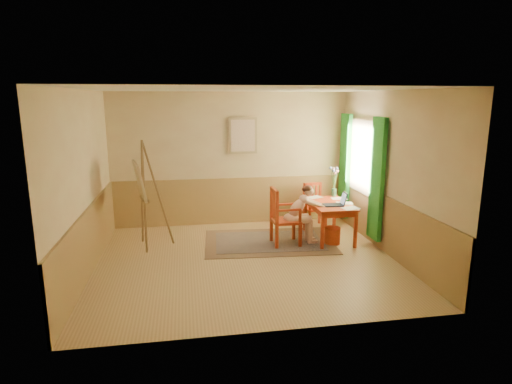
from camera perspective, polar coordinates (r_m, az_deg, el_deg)
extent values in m
cube|color=tan|center=(7.26, -1.24, -9.21)|extent=(5.00, 4.50, 0.02)
cube|color=white|center=(6.74, -1.35, 13.66)|extent=(5.00, 4.50, 0.02)
cube|color=tan|center=(9.07, -3.37, 4.41)|extent=(5.00, 0.02, 2.80)
cube|color=tan|center=(4.69, 2.72, -3.25)|extent=(5.00, 0.02, 2.80)
cube|color=tan|center=(6.96, -22.19, 1.03)|extent=(0.02, 4.50, 2.80)
cube|color=tan|center=(7.63, 17.71, 2.30)|extent=(0.02, 4.50, 2.80)
cube|color=tan|center=(9.21, -3.28, -1.17)|extent=(5.00, 0.04, 1.00)
cube|color=tan|center=(7.18, -21.37, -6.02)|extent=(0.04, 4.50, 1.00)
cube|color=tan|center=(7.82, 17.08, -4.21)|extent=(0.04, 4.50, 1.00)
cube|color=white|center=(8.57, 14.21, 4.59)|extent=(0.02, 1.00, 1.30)
cube|color=tan|center=(8.56, 14.08, 4.59)|extent=(0.03, 1.12, 1.42)
cube|color=green|center=(7.89, 15.88, 1.63)|extent=(0.08, 0.45, 2.20)
cube|color=green|center=(9.30, 11.80, 3.43)|extent=(0.08, 0.45, 2.20)
cube|color=tan|center=(9.00, -1.78, 7.56)|extent=(0.60, 0.04, 0.76)
cube|color=beige|center=(8.97, -1.76, 7.55)|extent=(0.50, 0.02, 0.66)
cube|color=#8C7251|center=(8.13, 1.75, -6.66)|extent=(2.51, 1.77, 0.01)
cube|color=#1A1732|center=(8.13, 1.75, -6.61)|extent=(2.08, 1.34, 0.01)
cube|color=#BF3F1C|center=(8.22, 9.82, -1.58)|extent=(0.72, 1.20, 0.04)
cube|color=#BF3F1C|center=(8.23, 9.80, -2.06)|extent=(0.62, 1.10, 0.10)
cube|color=#BF3F1C|center=(7.71, 8.87, -5.26)|extent=(0.06, 0.06, 0.68)
cube|color=#BF3F1C|center=(7.93, 13.18, -4.96)|extent=(0.06, 0.06, 0.68)
cube|color=#BF3F1C|center=(8.72, 6.59, -3.10)|extent=(0.06, 0.06, 0.68)
cube|color=#BF3F1C|center=(8.91, 10.46, -2.89)|extent=(0.06, 0.06, 0.68)
cube|color=#BF3F1C|center=(7.88, 3.99, -3.87)|extent=(0.51, 0.49, 0.05)
cube|color=#BF3F1C|center=(7.70, 2.80, -6.12)|extent=(0.06, 0.06, 0.43)
cube|color=#BF3F1C|center=(7.82, 5.93, -5.89)|extent=(0.06, 0.06, 0.43)
cube|color=#BF3F1C|center=(8.09, 2.06, -5.20)|extent=(0.06, 0.06, 0.43)
cube|color=#BF3F1C|center=(8.20, 5.06, -4.99)|extent=(0.06, 0.06, 0.43)
cube|color=#BF3F1C|center=(7.54, 2.84, -2.09)|extent=(0.06, 0.06, 0.59)
cube|color=#BF3F1C|center=(7.93, 2.09, -1.34)|extent=(0.06, 0.06, 0.59)
cube|color=#BF3F1C|center=(7.68, 2.48, 0.19)|extent=(0.07, 0.47, 0.06)
cube|color=#BF3F1C|center=(7.64, 2.65, -2.01)|extent=(0.03, 0.05, 0.48)
cube|color=#BF3F1C|center=(7.74, 2.46, -1.82)|extent=(0.03, 0.05, 0.48)
cube|color=#BF3F1C|center=(7.84, 2.27, -1.63)|extent=(0.03, 0.05, 0.48)
cube|color=#BF3F1C|center=(7.61, 4.44, -2.43)|extent=(0.44, 0.06, 0.04)
cube|color=#BF3F1C|center=(7.70, 5.92, -3.19)|extent=(0.04, 0.04, 0.24)
cube|color=#BF3F1C|center=(8.00, 3.62, -1.68)|extent=(0.44, 0.06, 0.04)
cube|color=#BF3F1C|center=(8.09, 5.04, -2.41)|extent=(0.04, 0.04, 0.24)
cube|color=#BF3F1C|center=(9.07, 7.88, -2.21)|extent=(0.42, 0.44, 0.04)
cube|color=#BF3F1C|center=(9.23, 6.40, -3.22)|extent=(0.05, 0.05, 0.37)
cube|color=#BF3F1C|center=(8.90, 7.18, -3.85)|extent=(0.05, 0.05, 0.37)
cube|color=#BF3F1C|center=(9.35, 8.46, -3.07)|extent=(0.05, 0.05, 0.37)
cube|color=#BF3F1C|center=(9.02, 9.32, -3.69)|extent=(0.05, 0.05, 0.37)
cube|color=#BF3F1C|center=(9.12, 6.47, -0.33)|extent=(0.05, 0.05, 0.50)
cube|color=#BF3F1C|center=(9.24, 8.56, -0.22)|extent=(0.05, 0.05, 0.50)
cube|color=#BF3F1C|center=(9.13, 7.56, 1.09)|extent=(0.40, 0.07, 0.05)
cube|color=#BF3F1C|center=(9.15, 6.98, -0.39)|extent=(0.04, 0.03, 0.41)
cube|color=#BF3F1C|center=(9.18, 7.52, -0.36)|extent=(0.04, 0.03, 0.41)
cube|color=#BF3F1C|center=(9.21, 8.05, -0.33)|extent=(0.04, 0.03, 0.41)
cube|color=#BF3F1C|center=(8.96, 6.85, -0.90)|extent=(0.06, 0.38, 0.03)
cube|color=#BF3F1C|center=(8.82, 7.22, -1.80)|extent=(0.04, 0.04, 0.20)
cube|color=#BF3F1C|center=(9.08, 8.97, -0.79)|extent=(0.06, 0.38, 0.03)
cube|color=#BF3F1C|center=(8.94, 9.37, -1.67)|extent=(0.04, 0.04, 0.20)
ellipsoid|color=beige|center=(7.90, 4.56, -3.59)|extent=(0.26, 0.32, 0.20)
cylinder|color=beige|center=(7.88, 6.01, -3.73)|extent=(0.39, 0.15, 0.14)
cylinder|color=beige|center=(8.03, 5.67, -3.42)|extent=(0.39, 0.15, 0.14)
cylinder|color=beige|center=(8.01, 7.24, -5.23)|extent=(0.11, 0.11, 0.44)
cylinder|color=beige|center=(8.15, 6.88, -4.90)|extent=(0.11, 0.11, 0.44)
cube|color=beige|center=(8.09, 7.57, -6.67)|extent=(0.19, 0.08, 0.06)
cube|color=beige|center=(8.23, 7.21, -6.32)|extent=(0.19, 0.08, 0.06)
ellipsoid|color=beige|center=(7.89, 5.50, -2.17)|extent=(0.43, 0.27, 0.46)
ellipsoid|color=beige|center=(7.88, 6.43, -0.94)|extent=(0.18, 0.27, 0.16)
sphere|color=beige|center=(7.88, 7.10, 0.10)|extent=(0.18, 0.18, 0.18)
ellipsoid|color=brown|center=(7.86, 6.98, 0.46)|extent=(0.17, 0.18, 0.13)
sphere|color=brown|center=(7.84, 6.50, 0.37)|extent=(0.10, 0.10, 0.09)
cylinder|color=beige|center=(7.80, 7.29, -1.47)|extent=(0.20, 0.09, 0.13)
cylinder|color=beige|center=(7.90, 8.59, -1.87)|extent=(0.27, 0.13, 0.15)
sphere|color=beige|center=(7.83, 7.89, -1.66)|extent=(0.08, 0.08, 0.08)
sphere|color=beige|center=(7.97, 9.28, -2.09)|extent=(0.07, 0.07, 0.06)
cylinder|color=beige|center=(8.04, 6.70, -1.03)|extent=(0.20, 0.10, 0.13)
cylinder|color=beige|center=(8.10, 8.05, -1.49)|extent=(0.27, 0.12, 0.15)
sphere|color=beige|center=(8.08, 7.24, -1.19)|extent=(0.08, 0.08, 0.08)
sphere|color=beige|center=(8.13, 8.87, -1.80)|extent=(0.07, 0.07, 0.06)
cube|color=#1E2338|center=(8.03, 10.27, -1.72)|extent=(0.36, 0.27, 0.02)
cube|color=#2D3342|center=(8.03, 10.27, -1.69)|extent=(0.31, 0.21, 0.00)
cube|color=#1E2338|center=(8.06, 11.68, -0.83)|extent=(0.09, 0.25, 0.23)
cube|color=#99BFF2|center=(8.05, 11.59, -0.86)|extent=(0.07, 0.21, 0.19)
cube|color=white|center=(7.88, 12.55, -2.13)|extent=(0.35, 0.29, 0.00)
cube|color=white|center=(8.59, 11.05, -0.86)|extent=(0.32, 0.24, 0.00)
cube|color=white|center=(8.62, 7.85, -0.69)|extent=(0.36, 0.32, 0.00)
cube|color=white|center=(8.24, 11.77, -1.47)|extent=(0.34, 0.27, 0.00)
cylinder|color=#3F724C|center=(8.75, 10.39, -0.07)|extent=(0.10, 0.10, 0.16)
cylinder|color=#3F7233|center=(8.75, 10.18, 1.75)|extent=(0.06, 0.13, 0.43)
sphere|color=#728CD8|center=(8.76, 9.96, 3.18)|extent=(0.07, 0.07, 0.06)
cylinder|color=#3F7233|center=(8.65, 10.38, 1.69)|extent=(0.07, 0.09, 0.45)
sphere|color=pink|center=(8.57, 10.35, 3.11)|extent=(0.05, 0.05, 0.04)
cylinder|color=#3F7233|center=(8.73, 10.48, 1.39)|extent=(0.03, 0.04, 0.33)
sphere|color=pink|center=(8.71, 10.55, 2.47)|extent=(0.06, 0.06, 0.05)
cylinder|color=#3F7233|center=(8.63, 10.37, 1.57)|extent=(0.08, 0.12, 0.42)
sphere|color=#728CD8|center=(8.53, 10.33, 2.85)|extent=(0.06, 0.06, 0.06)
cylinder|color=#3F7233|center=(8.75, 10.64, 1.54)|extent=(0.10, 0.08, 0.37)
sphere|color=pink|center=(8.77, 10.87, 2.77)|extent=(0.06, 0.06, 0.05)
cylinder|color=#3F7233|center=(8.73, 10.56, 1.54)|extent=(0.06, 0.05, 0.38)
sphere|color=pink|center=(8.72, 10.71, 2.78)|extent=(0.05, 0.05, 0.05)
cylinder|color=#3F7233|center=(8.75, 10.60, 1.73)|extent=(0.09, 0.10, 0.42)
sphere|color=#728CD8|center=(8.77, 10.80, 3.15)|extent=(0.05, 0.05, 0.05)
cylinder|color=#B4421D|center=(8.12, 10.18, -5.75)|extent=(0.34, 0.34, 0.32)
cylinder|color=olive|center=(7.73, -14.72, -0.60)|extent=(0.05, 0.36, 1.96)
cylinder|color=olive|center=(8.03, -14.98, -0.12)|extent=(0.16, 0.35, 1.96)
cylinder|color=olive|center=(7.91, -12.95, -0.21)|extent=(0.51, 0.14, 1.96)
cylinder|color=olive|center=(7.90, -15.01, -0.93)|extent=(0.14, 0.54, 0.03)
cube|color=olive|center=(7.90, -14.55, -0.90)|extent=(0.18, 0.59, 0.03)
cube|color=tan|center=(7.82, -15.33, 1.50)|extent=(0.32, 0.88, 0.65)
cube|color=beige|center=(7.83, -15.18, 1.51)|extent=(0.26, 0.79, 0.56)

